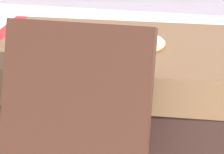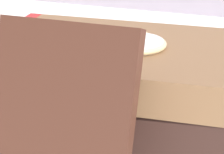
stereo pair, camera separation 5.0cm
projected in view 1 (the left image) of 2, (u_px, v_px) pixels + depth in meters
The scene contains 6 objects.
ground_plane at pixel (52, 141), 0.46m from camera, with size 3.00×3.00×0.00m, color white.
book_flat_bottom at pixel (122, 97), 0.49m from camera, with size 0.24×0.16×0.05m.
book_flat_top at pixel (110, 60), 0.46m from camera, with size 0.23×0.16×0.03m.
book_leaning_front at pixel (75, 118), 0.37m from camera, with size 0.11×0.06×0.12m.
pocket_watch at pixel (135, 43), 0.45m from camera, with size 0.05×0.05×0.01m.
reading_glasses at pixel (71, 60), 0.64m from camera, with size 0.12×0.07×0.00m.
Camera 1 is at (0.14, -0.38, 0.22)m, focal length 85.00 mm.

